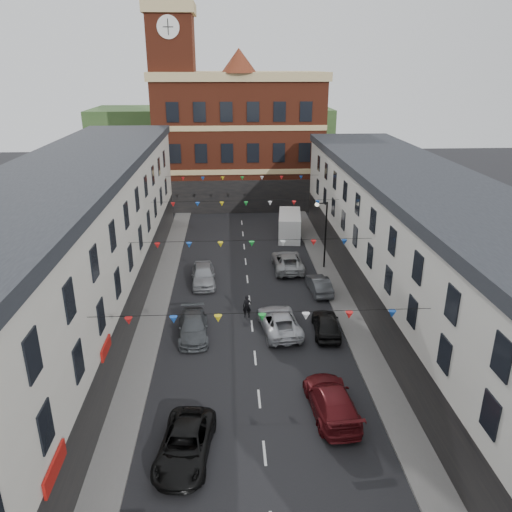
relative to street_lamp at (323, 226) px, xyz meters
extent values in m
plane|color=black|center=(-6.55, -14.00, -3.90)|extent=(160.00, 160.00, 0.00)
cube|color=#605E5B|center=(-13.45, -12.00, -3.83)|extent=(1.80, 64.00, 0.15)
cube|color=#605E5B|center=(0.35, -12.00, -3.83)|extent=(1.80, 64.00, 0.15)
cube|color=beige|center=(-18.35, -13.00, 1.10)|extent=(8.00, 56.00, 10.00)
cube|color=black|center=(-18.35, -13.00, 6.45)|extent=(8.40, 56.00, 0.70)
cube|color=black|center=(-14.30, -13.00, -2.30)|extent=(0.12, 56.00, 3.20)
cube|color=beige|center=(5.25, -13.00, 0.60)|extent=(8.00, 56.00, 9.00)
cube|color=black|center=(5.25, -13.00, 5.45)|extent=(8.40, 56.00, 0.70)
cube|color=black|center=(1.20, -13.00, -2.30)|extent=(0.12, 56.00, 3.20)
cube|color=maroon|center=(-6.55, 24.00, 3.60)|extent=(20.00, 12.00, 15.00)
cube|color=tan|center=(-6.55, 24.00, 11.60)|extent=(20.60, 12.60, 1.00)
cone|color=maroon|center=(-6.55, 19.00, 13.30)|extent=(4.00, 4.00, 2.60)
cube|color=maroon|center=(-14.05, 21.00, 8.10)|extent=(5.00, 5.00, 24.00)
cube|color=tan|center=(-14.05, 21.00, 18.60)|extent=(5.60, 5.60, 1.20)
cylinder|color=white|center=(-14.05, 18.45, 16.60)|extent=(2.40, 0.12, 2.40)
cube|color=#2E4D24|center=(-10.55, 48.00, 1.10)|extent=(40.00, 14.00, 10.00)
cylinder|color=black|center=(0.25, 0.00, -0.90)|extent=(0.14, 0.14, 6.00)
cylinder|color=black|center=(-0.15, 0.00, 2.00)|extent=(0.90, 0.10, 0.10)
sphere|color=beige|center=(-0.60, 0.00, 1.90)|extent=(0.36, 0.36, 0.36)
imported|color=black|center=(-10.15, -22.03, -3.22)|extent=(2.84, 5.16, 1.37)
imported|color=#474C50|center=(-10.45, -11.14, -3.23)|extent=(2.20, 4.78, 1.35)
imported|color=#919398|center=(-10.15, -2.70, -3.10)|extent=(2.16, 4.80, 1.60)
imported|color=maroon|center=(-2.95, -19.35, -3.14)|extent=(2.49, 5.38, 1.52)
imported|color=black|center=(-1.68, -11.27, -3.19)|extent=(1.97, 4.28, 1.42)
imported|color=#484B50|center=(-1.05, -4.85, -3.25)|extent=(1.68, 4.04, 1.30)
imported|color=#A1A3A6|center=(-2.95, 0.02, -3.16)|extent=(2.54, 5.37, 1.48)
imported|color=silver|center=(-4.75, -10.74, -3.19)|extent=(2.96, 5.38, 1.43)
cube|color=white|center=(-1.76, 8.77, -2.65)|extent=(2.82, 5.87, 2.50)
imported|color=black|center=(-6.83, -8.69, -3.08)|extent=(0.67, 0.50, 1.66)
camera|label=1|loc=(-7.95, -40.10, 12.75)|focal=35.00mm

